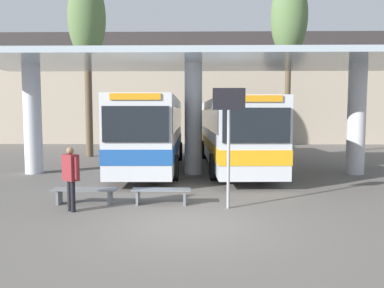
{
  "coord_description": "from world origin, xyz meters",
  "views": [
    {
      "loc": [
        0.22,
        -8.79,
        2.66
      ],
      "look_at": [
        0.0,
        4.19,
        1.6
      ],
      "focal_mm": 35.0,
      "sensor_mm": 36.0,
      "label": 1
    }
  ],
  "objects_px": {
    "info_sign_platform": "(229,124)",
    "parked_car_street": "(235,136)",
    "waiting_bench_mid_platform": "(161,193)",
    "transit_bus_left_bay": "(153,130)",
    "poplar_tree_behind_right": "(289,19)",
    "pedestrian_waiting": "(71,172)",
    "waiting_bench_near_pillar": "(85,192)",
    "transit_bus_center_bay": "(232,130)",
    "poplar_tree_behind_left": "(87,22)"
  },
  "relations": [
    {
      "from": "transit_bus_center_bay",
      "to": "poplar_tree_behind_right",
      "type": "distance_m",
      "value": 8.62
    },
    {
      "from": "transit_bus_left_bay",
      "to": "waiting_bench_near_pillar",
      "type": "height_order",
      "value": "transit_bus_left_bay"
    },
    {
      "from": "poplar_tree_behind_right",
      "to": "pedestrian_waiting",
      "type": "bearing_deg",
      "value": -124.14
    },
    {
      "from": "info_sign_platform",
      "to": "poplar_tree_behind_left",
      "type": "relative_size",
      "value": 0.31
    },
    {
      "from": "transit_bus_center_bay",
      "to": "waiting_bench_near_pillar",
      "type": "relative_size",
      "value": 6.61
    },
    {
      "from": "poplar_tree_behind_right",
      "to": "parked_car_street",
      "type": "xyz_separation_m",
      "value": [
        -2.63,
        5.36,
        -7.32
      ]
    },
    {
      "from": "waiting_bench_near_pillar",
      "to": "poplar_tree_behind_right",
      "type": "bearing_deg",
      "value": 54.42
    },
    {
      "from": "waiting_bench_near_pillar",
      "to": "transit_bus_left_bay",
      "type": "bearing_deg",
      "value": 81.28
    },
    {
      "from": "poplar_tree_behind_right",
      "to": "waiting_bench_mid_platform",
      "type": "bearing_deg",
      "value": -118.0
    },
    {
      "from": "parked_car_street",
      "to": "poplar_tree_behind_left",
      "type": "bearing_deg",
      "value": -146.78
    },
    {
      "from": "waiting_bench_near_pillar",
      "to": "info_sign_platform",
      "type": "relative_size",
      "value": 0.56
    },
    {
      "from": "pedestrian_waiting",
      "to": "poplar_tree_behind_left",
      "type": "xyz_separation_m",
      "value": [
        -3.27,
        12.97,
        7.08
      ]
    },
    {
      "from": "transit_bus_center_bay",
      "to": "parked_car_street",
      "type": "bearing_deg",
      "value": -98.81
    },
    {
      "from": "waiting_bench_near_pillar",
      "to": "poplar_tree_behind_left",
      "type": "bearing_deg",
      "value": 105.56
    },
    {
      "from": "pedestrian_waiting",
      "to": "poplar_tree_behind_right",
      "type": "relative_size",
      "value": 0.16
    },
    {
      "from": "waiting_bench_mid_platform",
      "to": "pedestrian_waiting",
      "type": "bearing_deg",
      "value": -160.59
    },
    {
      "from": "transit_bus_left_bay",
      "to": "poplar_tree_behind_right",
      "type": "height_order",
      "value": "poplar_tree_behind_right"
    },
    {
      "from": "pedestrian_waiting",
      "to": "parked_car_street",
      "type": "xyz_separation_m",
      "value": [
        6.26,
        18.47,
        -0.09
      ]
    },
    {
      "from": "pedestrian_waiting",
      "to": "parked_car_street",
      "type": "bearing_deg",
      "value": 110.46
    },
    {
      "from": "transit_bus_left_bay",
      "to": "waiting_bench_mid_platform",
      "type": "height_order",
      "value": "transit_bus_left_bay"
    },
    {
      "from": "waiting_bench_near_pillar",
      "to": "pedestrian_waiting",
      "type": "height_order",
      "value": "pedestrian_waiting"
    },
    {
      "from": "parked_car_street",
      "to": "waiting_bench_near_pillar",
      "type": "bearing_deg",
      "value": -105.96
    },
    {
      "from": "transit_bus_left_bay",
      "to": "transit_bus_center_bay",
      "type": "relative_size",
      "value": 0.9
    },
    {
      "from": "transit_bus_left_bay",
      "to": "poplar_tree_behind_left",
      "type": "xyz_separation_m",
      "value": [
        -4.5,
        4.83,
        6.28
      ]
    },
    {
      "from": "waiting_bench_mid_platform",
      "to": "poplar_tree_behind_left",
      "type": "relative_size",
      "value": 0.16
    },
    {
      "from": "poplar_tree_behind_left",
      "to": "poplar_tree_behind_right",
      "type": "relative_size",
      "value": 1.0
    },
    {
      "from": "transit_bus_center_bay",
      "to": "transit_bus_left_bay",
      "type": "bearing_deg",
      "value": 6.99
    },
    {
      "from": "poplar_tree_behind_left",
      "to": "parked_car_street",
      "type": "relative_size",
      "value": 2.34
    },
    {
      "from": "transit_bus_center_bay",
      "to": "waiting_bench_mid_platform",
      "type": "relative_size",
      "value": 7.26
    },
    {
      "from": "transit_bus_left_bay",
      "to": "pedestrian_waiting",
      "type": "relative_size",
      "value": 6.37
    },
    {
      "from": "parked_car_street",
      "to": "pedestrian_waiting",
      "type": "bearing_deg",
      "value": -105.45
    },
    {
      "from": "info_sign_platform",
      "to": "pedestrian_waiting",
      "type": "height_order",
      "value": "info_sign_platform"
    },
    {
      "from": "poplar_tree_behind_right",
      "to": "parked_car_street",
      "type": "height_order",
      "value": "poplar_tree_behind_right"
    },
    {
      "from": "info_sign_platform",
      "to": "parked_car_street",
      "type": "relative_size",
      "value": 0.72
    },
    {
      "from": "transit_bus_left_bay",
      "to": "info_sign_platform",
      "type": "height_order",
      "value": "transit_bus_left_bay"
    },
    {
      "from": "waiting_bench_mid_platform",
      "to": "poplar_tree_behind_left",
      "type": "xyz_separation_m",
      "value": [
        -5.64,
        12.14,
        7.81
      ]
    },
    {
      "from": "poplar_tree_behind_left",
      "to": "parked_car_street",
      "type": "height_order",
      "value": "poplar_tree_behind_left"
    },
    {
      "from": "waiting_bench_near_pillar",
      "to": "waiting_bench_mid_platform",
      "type": "height_order",
      "value": "same"
    },
    {
      "from": "poplar_tree_behind_right",
      "to": "transit_bus_center_bay",
      "type": "bearing_deg",
      "value": -130.9
    },
    {
      "from": "waiting_bench_near_pillar",
      "to": "waiting_bench_mid_platform",
      "type": "distance_m",
      "value": 2.26
    },
    {
      "from": "pedestrian_waiting",
      "to": "poplar_tree_behind_right",
      "type": "height_order",
      "value": "poplar_tree_behind_right"
    },
    {
      "from": "waiting_bench_near_pillar",
      "to": "poplar_tree_behind_right",
      "type": "height_order",
      "value": "poplar_tree_behind_right"
    },
    {
      "from": "waiting_bench_near_pillar",
      "to": "poplar_tree_behind_left",
      "type": "distance_m",
      "value": 14.82
    },
    {
      "from": "pedestrian_waiting",
      "to": "transit_bus_center_bay",
      "type": "bearing_deg",
      "value": 98.82
    },
    {
      "from": "transit_bus_left_bay",
      "to": "info_sign_platform",
      "type": "xyz_separation_m",
      "value": [
        3.06,
        -7.73,
        0.5
      ]
    },
    {
      "from": "waiting_bench_mid_platform",
      "to": "parked_car_street",
      "type": "distance_m",
      "value": 18.07
    },
    {
      "from": "transit_bus_center_bay",
      "to": "waiting_bench_near_pillar",
      "type": "xyz_separation_m",
      "value": [
        -5.04,
        -7.96,
        -1.5
      ]
    },
    {
      "from": "transit_bus_left_bay",
      "to": "parked_car_street",
      "type": "bearing_deg",
      "value": -117.08
    },
    {
      "from": "transit_bus_center_bay",
      "to": "poplar_tree_behind_left",
      "type": "xyz_separation_m",
      "value": [
        -8.42,
        4.19,
        6.31
      ]
    },
    {
      "from": "waiting_bench_near_pillar",
      "to": "waiting_bench_mid_platform",
      "type": "relative_size",
      "value": 1.1
    }
  ]
}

